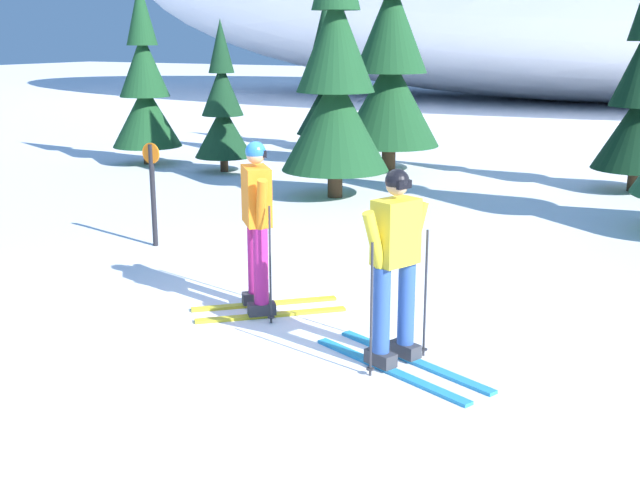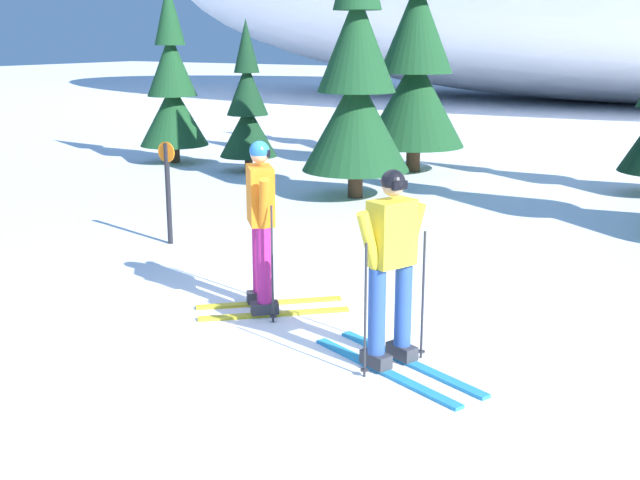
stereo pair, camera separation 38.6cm
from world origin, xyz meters
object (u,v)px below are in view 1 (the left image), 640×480
(pine_tree_left, at_px, (223,109))
(pine_tree_center_left, at_px, (325,87))
(pine_tree_center_right, at_px, (336,80))
(skier_yellow_jacket, at_px, (396,266))
(pine_tree_far_left, at_px, (145,89))
(pine_tree_center, at_px, (391,62))
(skier_orange_jacket, at_px, (258,223))
(trail_marker_post, at_px, (153,188))

(pine_tree_left, relative_size, pine_tree_center_left, 0.85)
(pine_tree_center_left, bearing_deg, pine_tree_left, -93.06)
(pine_tree_left, height_order, pine_tree_center_right, pine_tree_center_right)
(skier_yellow_jacket, xyz_separation_m, pine_tree_left, (-7.18, 7.73, 0.42))
(pine_tree_far_left, distance_m, pine_tree_left, 2.13)
(skier_yellow_jacket, bearing_deg, pine_tree_center_right, 121.10)
(pine_tree_left, distance_m, pine_tree_center, 3.63)
(pine_tree_center, height_order, pine_tree_center_right, pine_tree_center)
(skier_yellow_jacket, height_order, pine_tree_center, pine_tree_center)
(pine_tree_left, xyz_separation_m, pine_tree_center, (3.03, 1.75, 0.96))
(pine_tree_left, bearing_deg, pine_tree_center, 30.00)
(pine_tree_center_left, distance_m, pine_tree_center_right, 6.33)
(skier_orange_jacket, xyz_separation_m, skier_yellow_jacket, (1.78, -0.60, -0.06))
(pine_tree_far_left, distance_m, pine_tree_center_left, 4.71)
(skier_orange_jacket, bearing_deg, pine_tree_far_left, 136.26)
(trail_marker_post, bearing_deg, skier_yellow_jacket, -26.16)
(pine_tree_center, bearing_deg, skier_orange_jacket, -75.03)
(skier_yellow_jacket, xyz_separation_m, pine_tree_far_left, (-9.28, 7.78, 0.76))
(pine_tree_center, relative_size, trail_marker_post, 3.83)
(trail_marker_post, bearing_deg, pine_tree_center_left, 104.35)
(pine_tree_left, distance_m, trail_marker_post, 6.17)
(skier_orange_jacket, distance_m, skier_yellow_jacket, 1.88)
(pine_tree_far_left, height_order, pine_tree_left, pine_tree_far_left)
(pine_tree_center_right, bearing_deg, trail_marker_post, -98.60)
(pine_tree_far_left, bearing_deg, trail_marker_post, -49.30)
(pine_tree_center, bearing_deg, trail_marker_post, -92.61)
(skier_orange_jacket, distance_m, pine_tree_far_left, 10.40)
(pine_tree_far_left, xyz_separation_m, pine_tree_left, (2.10, -0.05, -0.35))
(skier_orange_jacket, bearing_deg, pine_tree_center, 104.97)
(skier_orange_jacket, distance_m, pine_tree_center_right, 6.24)
(skier_yellow_jacket, relative_size, pine_tree_far_left, 0.45)
(skier_yellow_jacket, distance_m, pine_tree_far_left, 12.13)
(skier_orange_jacket, xyz_separation_m, pine_tree_far_left, (-7.50, 7.18, 0.70))
(pine_tree_center_left, height_order, pine_tree_center_right, pine_tree_center_right)
(pine_tree_center_left, relative_size, pine_tree_center_right, 0.75)
(pine_tree_center_left, height_order, trail_marker_post, pine_tree_center_left)
(pine_tree_center_right, bearing_deg, pine_tree_center, 95.56)
(skier_yellow_jacket, relative_size, pine_tree_center_right, 0.37)
(skier_yellow_jacket, xyz_separation_m, pine_tree_center_left, (-6.96, 11.88, 0.66))
(pine_tree_center, bearing_deg, pine_tree_far_left, -161.64)
(pine_tree_center, distance_m, pine_tree_center_right, 3.11)
(skier_yellow_jacket, height_order, trail_marker_post, skier_yellow_jacket)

